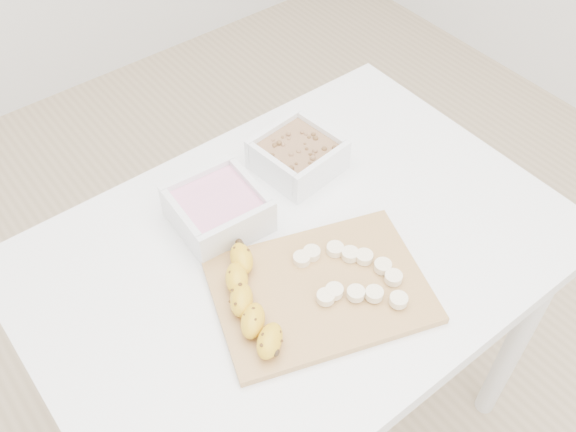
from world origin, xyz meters
TOP-DOWN VIEW (x-y plane):
  - ground at (0.00, 0.00)m, footprint 3.50×3.50m
  - table at (0.00, 0.00)m, footprint 1.00×0.70m
  - bowl_yogurt at (-0.08, 0.14)m, footprint 0.17×0.17m
  - bowl_granola at (0.13, 0.17)m, footprint 0.17×0.17m
  - cutting_board at (-0.03, -0.10)m, footprint 0.43×0.36m
  - banana at (-0.15, -0.07)m, footprint 0.17×0.23m
  - banana_slices at (0.02, -0.12)m, footprint 0.15×0.20m

SIDE VIEW (x-z plane):
  - ground at x=0.00m, z-range 0.00..0.00m
  - table at x=0.00m, z-range 0.28..1.03m
  - cutting_board at x=-0.03m, z-range 0.75..0.76m
  - banana_slices at x=0.02m, z-range 0.77..0.78m
  - banana at x=-0.15m, z-range 0.77..0.80m
  - bowl_granola at x=0.13m, z-range 0.75..0.82m
  - bowl_yogurt at x=-0.08m, z-range 0.75..0.83m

